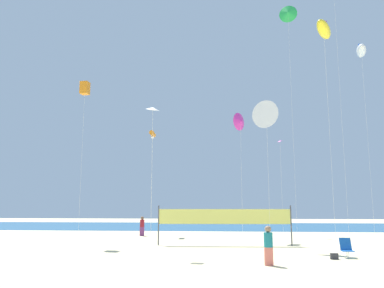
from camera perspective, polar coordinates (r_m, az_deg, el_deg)
ground_plane at (r=15.96m, az=-0.72°, el=-17.59°), size 120.00×120.00×0.00m
ocean_band at (r=47.72m, az=3.40°, el=-11.95°), size 120.00×20.00×0.01m
beachgoer_teal_shirt at (r=16.50m, az=11.15°, el=-14.23°), size 0.36×0.36×1.56m
beachgoer_maroon_shirt at (r=32.27m, az=-7.34°, el=-11.78°), size 0.35×0.35×1.54m
folding_beach_chair at (r=19.95m, az=21.74°, el=-13.92°), size 0.52×0.65×0.89m
volleyball_net at (r=24.29m, az=4.77°, el=-10.79°), size 8.17×0.53×2.40m
beach_handbag at (r=19.16m, az=20.17°, el=-15.23°), size 0.34×0.17×0.27m
kite_green_delta at (r=35.32m, az=13.91°, el=18.12°), size 1.53×0.70×19.15m
kite_magenta_diamond at (r=33.80m, az=12.79°, el=-0.19°), size 0.43×0.42×7.94m
kite_orange_tube at (r=34.36m, az=-5.81°, el=1.43°), size 0.45×1.34×8.87m
kite_orange_box at (r=28.47m, az=-15.46°, el=7.86°), size 0.60×0.60×10.98m
kite_cyan_diamond at (r=36.18m, az=20.29°, el=17.31°), size 0.46×0.47×20.24m
kite_white_diamond at (r=21.07m, az=-5.76°, el=5.02°), size 0.88×0.88×7.70m
kite_white_delta at (r=24.19m, az=10.88°, el=4.24°), size 1.71×1.19×8.74m
kite_magenta_delta at (r=29.52m, az=7.12°, el=3.30°), size 1.09×1.26×9.36m
kite_white_inflatable at (r=37.65m, az=23.61°, el=12.43°), size 1.37×2.42×16.34m
kite_yellow_inflatable at (r=25.47m, az=18.77°, el=15.63°), size 1.51×2.12×13.36m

